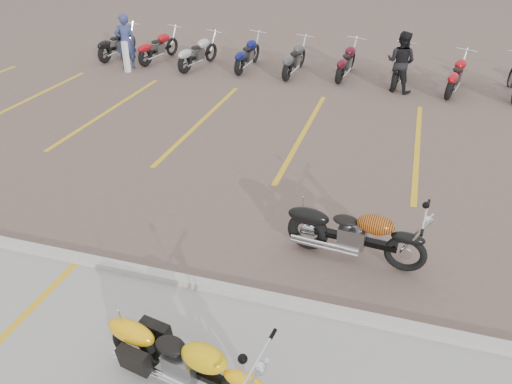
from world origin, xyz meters
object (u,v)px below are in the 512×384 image
at_px(flame_cruiser, 352,235).
at_px(bollard, 126,57).
at_px(person_a, 125,41).
at_px(person_b, 401,62).
at_px(yellow_cruiser, 185,359).

height_order(flame_cruiser, bollard, bollard).
bearing_deg(flame_cruiser, bollard, 142.68).
distance_m(person_a, bollard, 0.60).
height_order(person_a, person_b, person_a).
relative_size(yellow_cruiser, person_b, 1.20).
bearing_deg(yellow_cruiser, flame_cruiser, 73.94).
bearing_deg(flame_cruiser, person_a, 141.92).
xyz_separation_m(person_a, bollard, (0.19, -0.40, -0.40)).
distance_m(flame_cruiser, person_b, 8.59).
distance_m(yellow_cruiser, person_b, 11.70).
height_order(person_b, bollard, person_b).
xyz_separation_m(flame_cruiser, bollard, (-8.50, 7.96, 0.05)).
relative_size(person_a, bollard, 1.80).
bearing_deg(person_b, bollard, 23.64).
distance_m(yellow_cruiser, person_a, 13.45).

